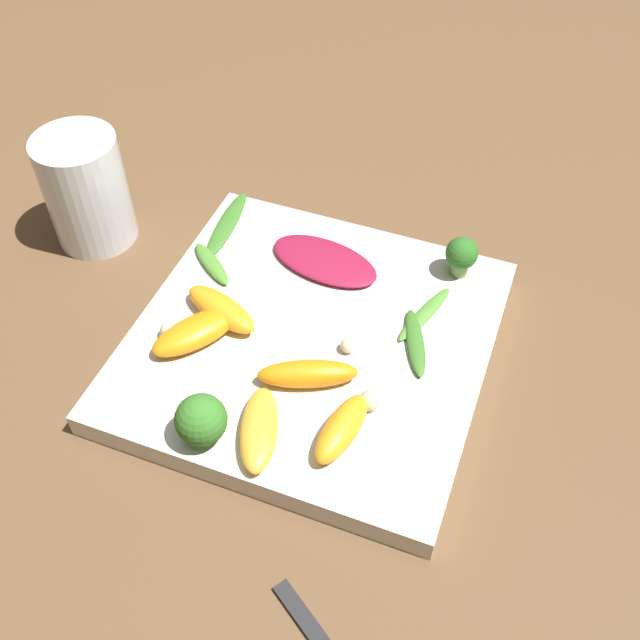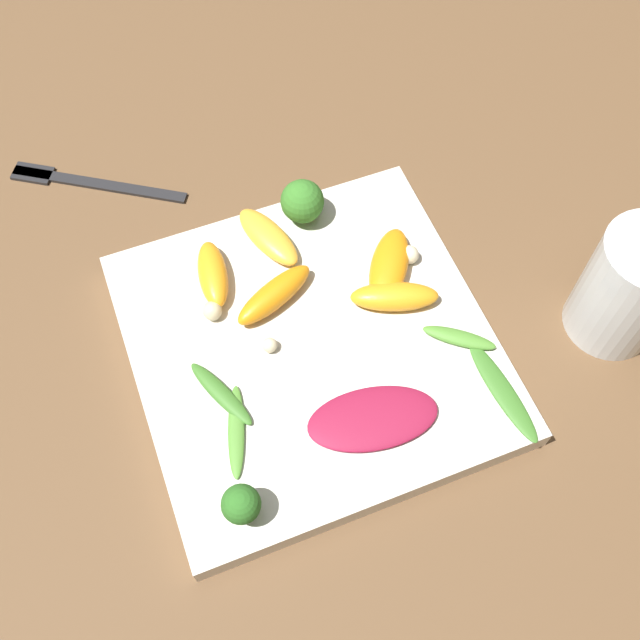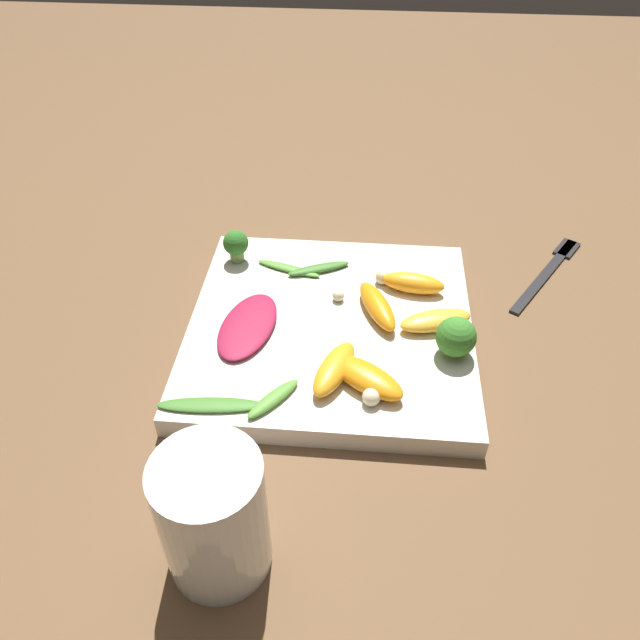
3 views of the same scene
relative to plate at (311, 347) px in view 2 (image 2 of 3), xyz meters
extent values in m
plane|color=brown|center=(0.00, 0.00, -0.01)|extent=(2.40, 2.40, 0.00)
cube|color=silver|center=(0.00, 0.00, 0.00)|extent=(0.29, 0.29, 0.02)
cylinder|color=white|center=(-0.25, 0.06, 0.04)|extent=(0.08, 0.08, 0.11)
cube|color=#262628|center=(0.13, -0.24, -0.01)|extent=(0.15, 0.10, 0.01)
cube|color=#262628|center=(0.18, -0.28, -0.01)|extent=(0.04, 0.04, 0.01)
ellipsoid|color=maroon|center=(-0.02, 0.08, 0.02)|extent=(0.11, 0.07, 0.01)
ellipsoid|color=orange|center=(-0.08, -0.01, 0.02)|extent=(0.08, 0.05, 0.02)
ellipsoid|color=#FCAD33|center=(0.00, -0.11, 0.02)|extent=(0.05, 0.08, 0.02)
ellipsoid|color=orange|center=(-0.09, -0.04, 0.02)|extent=(0.07, 0.08, 0.02)
ellipsoid|color=orange|center=(0.06, -0.08, 0.02)|extent=(0.03, 0.07, 0.02)
ellipsoid|color=orange|center=(0.02, -0.05, 0.02)|extent=(0.08, 0.05, 0.02)
cylinder|color=#7A9E51|center=(0.10, 0.11, 0.02)|extent=(0.02, 0.02, 0.02)
sphere|color=#2D6B23|center=(0.10, 0.11, 0.04)|extent=(0.03, 0.03, 0.03)
cylinder|color=#84AD5B|center=(-0.04, -0.12, 0.02)|extent=(0.01, 0.01, 0.01)
sphere|color=#387A28|center=(-0.04, -0.12, 0.03)|extent=(0.04, 0.04, 0.04)
ellipsoid|color=#518E33|center=(-0.11, 0.04, 0.02)|extent=(0.06, 0.05, 0.01)
ellipsoid|color=#3D7528|center=(0.08, 0.02, 0.01)|extent=(0.04, 0.07, 0.01)
ellipsoid|color=#518E33|center=(0.08, 0.05, 0.01)|extent=(0.04, 0.08, 0.01)
ellipsoid|color=#3D7528|center=(-0.12, 0.10, 0.01)|extent=(0.03, 0.10, 0.01)
sphere|color=beige|center=(0.03, -0.01, 0.02)|extent=(0.01, 0.01, 0.01)
sphere|color=beige|center=(0.07, -0.05, 0.02)|extent=(0.02, 0.02, 0.02)
sphere|color=beige|center=(-0.11, -0.04, 0.02)|extent=(0.02, 0.02, 0.02)
camera|label=1|loc=(0.15, -0.37, 0.48)|focal=42.00mm
camera|label=2|loc=(0.10, 0.27, 0.55)|focal=42.00mm
camera|label=3|loc=(-0.48, -0.03, 0.43)|focal=35.00mm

